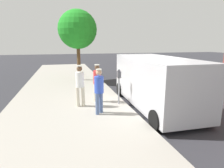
{
  "coord_description": "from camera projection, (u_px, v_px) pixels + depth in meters",
  "views": [
    {
      "loc": [
        3.59,
        7.35,
        2.75
      ],
      "look_at": [
        1.65,
        -0.0,
        1.05
      ],
      "focal_mm": 29.69,
      "sensor_mm": 36.0,
      "label": 1
    }
  ],
  "objects": [
    {
      "name": "ground_plane",
      "position": [
        147.0,
        104.0,
        8.43
      ],
      "size": [
        80.0,
        80.0,
        0.0
      ],
      "primitive_type": "plane",
      "color": "#2D2D33"
    },
    {
      "name": "sidewalk_slab",
      "position": [
        68.0,
        110.0,
        7.54
      ],
      "size": [
        5.0,
        32.0,
        0.15
      ],
      "primitive_type": "cube",
      "color": "#9E998E",
      "rests_on": "ground"
    },
    {
      "name": "parking_meter_near",
      "position": [
        119.0,
        81.0,
        7.84
      ],
      "size": [
        0.14,
        0.18,
        1.52
      ],
      "color": "gray",
      "rests_on": "sidewalk_slab"
    },
    {
      "name": "pedestrian_in_white",
      "position": [
        80.0,
        83.0,
        7.56
      ],
      "size": [
        0.36,
        0.34,
        1.71
      ],
      "color": "beige",
      "rests_on": "sidewalk_slab"
    },
    {
      "name": "pedestrian_in_blue",
      "position": [
        99.0,
        89.0,
        6.76
      ],
      "size": [
        0.34,
        0.34,
        1.68
      ],
      "color": "#4C608C",
      "rests_on": "sidewalk_slab"
    },
    {
      "name": "pedestrian_in_red",
      "position": [
        97.0,
        81.0,
        8.17
      ],
      "size": [
        0.34,
        0.34,
        1.68
      ],
      "color": "beige",
      "rests_on": "sidewalk_slab"
    },
    {
      "name": "parked_van",
      "position": [
        155.0,
        81.0,
        7.84
      ],
      "size": [
        2.23,
        5.24,
        2.15
      ],
      "color": "#BCBCC1",
      "rests_on": "ground"
    },
    {
      "name": "street_tree",
      "position": [
        78.0,
        30.0,
        12.51
      ],
      "size": [
        2.62,
        2.62,
        4.79
      ],
      "color": "brown",
      "rests_on": "sidewalk_slab"
    }
  ]
}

